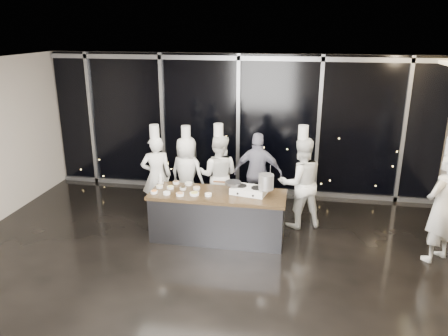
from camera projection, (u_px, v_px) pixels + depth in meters
The scene contains 15 objects.
ground at pixel (208, 263), 7.31m from camera, with size 9.00×9.00×0.00m, color black.
room_shell at pixel (217, 132), 6.58m from camera, with size 9.02×7.02×3.21m.
window_wall at pixel (238, 125), 10.02m from camera, with size 8.90×0.11×3.20m.
demo_counter at pixel (218, 216), 8.01m from camera, with size 2.46×0.86×0.90m.
stove at pixel (249, 190), 7.83m from camera, with size 0.68×0.49×0.14m.
frying_pan at pixel (232, 183), 7.90m from camera, with size 0.53×0.35×0.05m.
stock_pot at pixel (266, 182), 7.64m from camera, with size 0.27×0.27×0.27m, color #ACACAE.
prep_bowls at pixel (179, 189), 8.00m from camera, with size 1.15×0.71×0.05m.
squeeze_bottle at pixel (161, 179), 8.23m from camera, with size 0.07×0.07×0.25m.
chef_far_left at pixel (157, 175), 8.90m from camera, with size 0.73×0.62×1.92m.
chef_left at pixel (187, 174), 9.15m from camera, with size 0.91×0.73×1.84m.
chef_center at pixel (219, 175), 8.96m from camera, with size 0.84×0.66×1.93m.
guest at pixel (258, 173), 9.06m from camera, with size 1.01×0.43×1.72m.
chef_right at pixel (300, 182), 8.40m from camera, with size 1.06×0.96×2.02m.
chef_side at pixel (442, 207), 7.13m from camera, with size 0.82×0.80×2.12m.
Camera 1 is at (1.41, -6.29, 3.79)m, focal length 35.00 mm.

